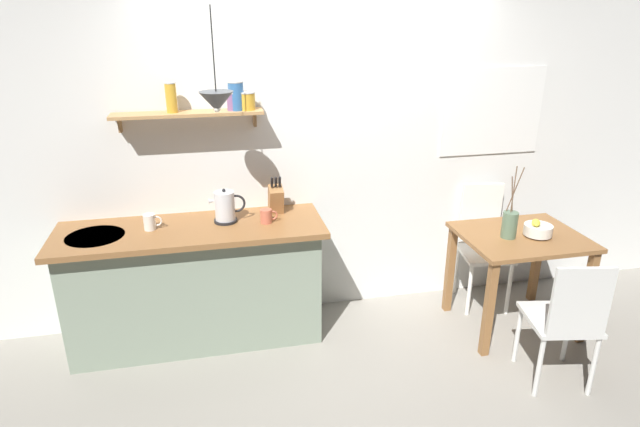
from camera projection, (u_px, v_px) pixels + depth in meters
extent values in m
plane|color=gray|center=(341.00, 345.00, 3.93)|extent=(14.00, 14.00, 0.00)
cube|color=white|center=(347.00, 143.00, 4.07)|extent=(6.80, 0.10, 2.70)
cube|color=white|center=(493.00, 111.00, 4.18)|extent=(0.84, 0.01, 0.68)
cube|color=silver|center=(492.00, 111.00, 4.18)|extent=(0.78, 0.01, 0.62)
cube|color=gray|center=(196.00, 286.00, 3.86)|extent=(1.74, 0.52, 0.86)
cube|color=brown|center=(191.00, 230.00, 3.68)|extent=(1.83, 0.63, 0.04)
cylinder|color=#B7BABF|center=(95.00, 237.00, 3.54)|extent=(0.38, 0.38, 0.01)
cube|color=tan|center=(188.00, 114.00, 3.59)|extent=(1.01, 0.18, 0.02)
cube|color=#99754C|center=(120.00, 123.00, 3.59)|extent=(0.02, 0.06, 0.12)
cube|color=#99754C|center=(255.00, 118.00, 3.77)|extent=(0.02, 0.06, 0.12)
cylinder|color=gold|center=(171.00, 98.00, 3.53)|extent=(0.07, 0.07, 0.19)
cylinder|color=silver|center=(170.00, 83.00, 3.49)|extent=(0.08, 0.08, 0.01)
cylinder|color=#7F5689|center=(233.00, 102.00, 3.62)|extent=(0.09, 0.09, 0.11)
cylinder|color=silver|center=(233.00, 93.00, 3.60)|extent=(0.09, 0.09, 0.01)
cylinder|color=#3366A3|center=(236.00, 96.00, 3.62)|extent=(0.10, 0.10, 0.19)
cylinder|color=silver|center=(235.00, 82.00, 3.58)|extent=(0.11, 0.11, 0.01)
cylinder|color=gold|center=(247.00, 101.00, 3.64)|extent=(0.11, 0.11, 0.11)
cylinder|color=silver|center=(247.00, 92.00, 3.62)|extent=(0.11, 0.11, 0.01)
cube|color=brown|center=(522.00, 237.00, 3.92)|extent=(0.87, 0.72, 0.03)
cube|color=brown|center=(489.00, 309.00, 3.70)|extent=(0.06, 0.06, 0.73)
cube|color=brown|center=(587.00, 297.00, 3.85)|extent=(0.06, 0.06, 0.73)
cube|color=brown|center=(450.00, 269.00, 4.26)|extent=(0.06, 0.06, 0.73)
cube|color=brown|center=(537.00, 260.00, 4.41)|extent=(0.06, 0.06, 0.73)
cube|color=silver|center=(559.00, 319.00, 3.43)|extent=(0.48, 0.49, 0.03)
cube|color=silver|center=(581.00, 302.00, 3.16)|extent=(0.36, 0.09, 0.46)
cylinder|color=silver|center=(567.00, 333.00, 3.69)|extent=(0.03, 0.03, 0.43)
cylinder|color=silver|center=(518.00, 334.00, 3.68)|extent=(0.03, 0.03, 0.43)
cylinder|color=silver|center=(593.00, 366.00, 3.35)|extent=(0.03, 0.03, 0.43)
cylinder|color=silver|center=(539.00, 367.00, 3.34)|extent=(0.03, 0.03, 0.43)
cube|color=white|center=(485.00, 253.00, 4.33)|extent=(0.44, 0.47, 0.03)
cube|color=white|center=(481.00, 213.00, 4.41)|extent=(0.33, 0.08, 0.51)
cylinder|color=white|center=(469.00, 290.00, 4.24)|extent=(0.03, 0.03, 0.44)
cylinder|color=white|center=(509.00, 289.00, 4.26)|extent=(0.03, 0.03, 0.44)
cylinder|color=white|center=(456.00, 270.00, 4.57)|extent=(0.03, 0.03, 0.44)
cylinder|color=white|center=(493.00, 269.00, 4.59)|extent=(0.03, 0.03, 0.44)
cylinder|color=silver|center=(537.00, 235.00, 3.89)|extent=(0.09, 0.09, 0.01)
cylinder|color=silver|center=(538.00, 230.00, 3.87)|extent=(0.20, 0.20, 0.07)
ellipsoid|color=yellow|center=(536.00, 223.00, 3.85)|extent=(0.11, 0.13, 0.04)
cylinder|color=#567056|center=(509.00, 225.00, 3.84)|extent=(0.11, 0.11, 0.19)
cylinder|color=brown|center=(512.00, 194.00, 3.75)|extent=(0.06, 0.03, 0.27)
cylinder|color=brown|center=(514.00, 189.00, 3.75)|extent=(0.01, 0.02, 0.34)
cylinder|color=brown|center=(515.00, 189.00, 3.75)|extent=(0.08, 0.04, 0.33)
cylinder|color=black|center=(226.00, 220.00, 3.77)|extent=(0.16, 0.16, 0.02)
cylinder|color=silver|center=(225.00, 206.00, 3.73)|extent=(0.14, 0.14, 0.20)
sphere|color=black|center=(224.00, 190.00, 3.69)|extent=(0.02, 0.02, 0.02)
cone|color=silver|center=(212.00, 201.00, 3.70)|extent=(0.04, 0.04, 0.04)
torus|color=black|center=(236.00, 203.00, 3.74)|extent=(0.13, 0.02, 0.13)
cube|color=#9E6B3D|center=(276.00, 199.00, 3.90)|extent=(0.10, 0.17, 0.21)
cylinder|color=black|center=(272.00, 182.00, 3.82)|extent=(0.02, 0.04, 0.08)
cylinder|color=black|center=(276.00, 182.00, 3.83)|extent=(0.02, 0.04, 0.08)
cylinder|color=black|center=(280.00, 182.00, 3.83)|extent=(0.02, 0.04, 0.08)
cylinder|color=white|center=(150.00, 222.00, 3.62)|extent=(0.08, 0.08, 0.11)
torus|color=white|center=(157.00, 221.00, 3.63)|extent=(0.07, 0.01, 0.07)
cylinder|color=#C6664C|center=(266.00, 216.00, 3.74)|extent=(0.08, 0.08, 0.10)
torus|color=#C6664C|center=(273.00, 215.00, 3.75)|extent=(0.07, 0.01, 0.07)
cylinder|color=black|center=(213.00, 49.00, 3.16)|extent=(0.01, 0.01, 0.49)
cone|color=#4C5156|center=(217.00, 102.00, 3.27)|extent=(0.21, 0.21, 0.12)
sphere|color=white|center=(217.00, 109.00, 3.29)|extent=(0.04, 0.04, 0.04)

